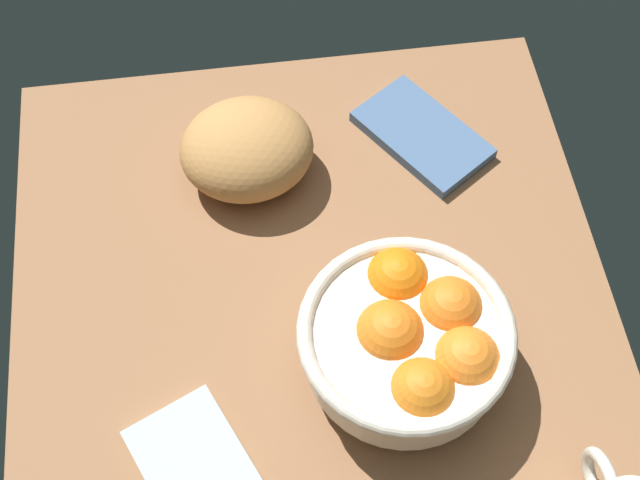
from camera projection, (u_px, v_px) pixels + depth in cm
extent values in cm
cube|color=#8F613F|center=(322.00, 367.00, 97.27)|extent=(83.99, 64.68, 3.00)
cylinder|color=beige|center=(401.00, 362.00, 94.44)|extent=(8.10, 8.10, 2.78)
cylinder|color=beige|center=(404.00, 345.00, 90.89)|extent=(19.75, 19.75, 5.57)
torus|color=beige|center=(407.00, 332.00, 88.52)|extent=(21.35, 21.35, 1.60)
sphere|color=orange|center=(389.00, 335.00, 89.74)|extent=(7.09, 7.09, 7.09)
sphere|color=orange|center=(466.00, 361.00, 88.35)|extent=(6.79, 6.79, 6.79)
sphere|color=orange|center=(422.00, 392.00, 86.71)|extent=(6.65, 6.65, 6.65)
sphere|color=orange|center=(397.00, 280.00, 93.06)|extent=(6.71, 6.71, 6.71)
sphere|color=orange|center=(449.00, 310.00, 91.26)|extent=(6.78, 6.78, 6.78)
ellipsoid|color=#BF8549|center=(247.00, 149.00, 104.88)|extent=(14.80, 16.22, 9.05)
cube|color=#48658D|center=(422.00, 135.00, 110.71)|extent=(18.25, 16.47, 1.52)
cube|color=#B3C2C2|center=(192.00, 460.00, 89.77)|extent=(14.91, 13.67, 1.34)
torus|color=silver|center=(601.00, 479.00, 85.11)|extent=(6.14, 2.04, 6.03)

